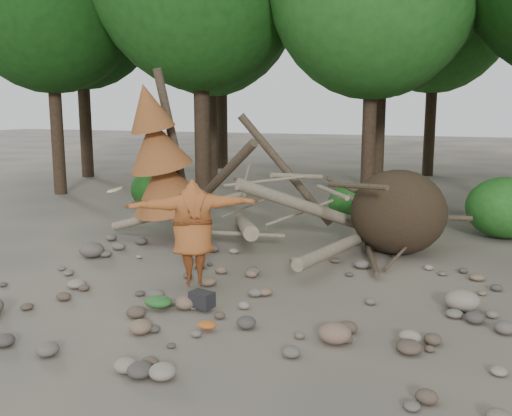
% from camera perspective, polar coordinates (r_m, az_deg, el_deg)
% --- Properties ---
extents(ground, '(120.00, 120.00, 0.00)m').
position_cam_1_polar(ground, '(10.47, -3.76, -8.88)').
color(ground, '#514C44').
rests_on(ground, ground).
extents(deadfall_pile, '(8.55, 5.24, 3.30)m').
position_cam_1_polar(deadfall_pile, '(13.60, 11.57, -0.46)').
color(deadfall_pile, '#332619').
rests_on(deadfall_pile, ground).
extents(dead_conifer, '(2.06, 2.16, 4.35)m').
position_cam_1_polar(dead_conifer, '(14.39, -9.52, 4.84)').
color(dead_conifer, '#4C3F30').
rests_on(dead_conifer, ground).
extents(bush_left, '(1.80, 1.80, 1.44)m').
position_cam_1_polar(bush_left, '(19.04, -9.75, 1.89)').
color(bush_left, '#164713').
rests_on(bush_left, ground).
extents(bush_mid, '(1.40, 1.40, 1.12)m').
position_cam_1_polar(bush_mid, '(17.34, 9.54, 0.56)').
color(bush_mid, '#1E5A1A').
rests_on(bush_mid, ground).
extents(bush_right, '(2.00, 2.00, 1.60)m').
position_cam_1_polar(bush_right, '(16.20, 23.67, 0.02)').
color(bush_right, '#276B21').
rests_on(bush_right, ground).
extents(frisbee_thrower, '(2.82, 1.94, 2.01)m').
position_cam_1_polar(frisbee_thrower, '(10.71, -6.33, -2.43)').
color(frisbee_thrower, '#9B4F23').
rests_on(frisbee_thrower, ground).
extents(backpack, '(0.45, 0.35, 0.26)m').
position_cam_1_polar(backpack, '(9.81, -5.42, -9.41)').
color(backpack, black).
rests_on(backpack, ground).
extents(cloth_green, '(0.48, 0.40, 0.18)m').
position_cam_1_polar(cloth_green, '(9.94, -9.74, -9.50)').
color(cloth_green, '#275F26').
rests_on(cloth_green, ground).
extents(cloth_orange, '(0.30, 0.25, 0.11)m').
position_cam_1_polar(cloth_orange, '(8.96, -4.93, -11.87)').
color(cloth_orange, '#B2541E').
rests_on(cloth_orange, ground).
extents(boulder_front_right, '(0.50, 0.45, 0.30)m').
position_cam_1_polar(boulder_front_right, '(8.57, 7.87, -12.30)').
color(boulder_front_right, '#7E614E').
rests_on(boulder_front_right, ground).
extents(boulder_mid_right, '(0.59, 0.53, 0.35)m').
position_cam_1_polar(boulder_mid_right, '(10.35, 19.91, -8.67)').
color(boulder_mid_right, gray).
rests_on(boulder_mid_right, ground).
extents(boulder_mid_left, '(0.59, 0.53, 0.35)m').
position_cam_1_polar(boulder_mid_left, '(13.58, -16.13, -4.03)').
color(boulder_mid_left, '#5A524C').
rests_on(boulder_mid_left, ground).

